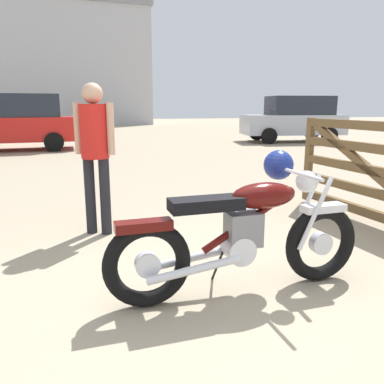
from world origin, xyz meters
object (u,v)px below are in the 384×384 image
object	(u,v)px
vintage_motorcycle	(246,230)
bystander	(95,144)
blue_hatchback_right	(294,118)
white_estate_far	(16,122)

from	to	relation	value
vintage_motorcycle	bystander	world-z (taller)	bystander
vintage_motorcycle	blue_hatchback_right	distance (m)	13.43
white_estate_far	blue_hatchback_right	distance (m)	10.19
white_estate_far	vintage_motorcycle	bearing A→B (deg)	103.07
vintage_motorcycle	white_estate_far	distance (m)	11.57
bystander	blue_hatchback_right	distance (m)	12.60
vintage_motorcycle	white_estate_far	world-z (taller)	white_estate_far
bystander	blue_hatchback_right	size ratio (longest dim) A/B	0.41
blue_hatchback_right	vintage_motorcycle	bearing A→B (deg)	67.21
vintage_motorcycle	bystander	bearing A→B (deg)	118.82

